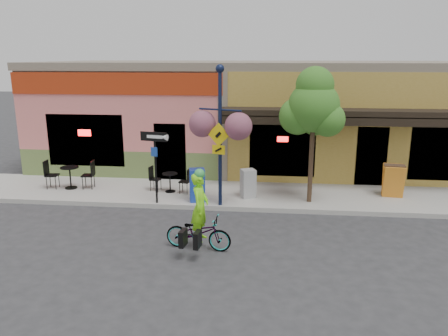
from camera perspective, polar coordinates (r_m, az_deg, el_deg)
name	(u,v)px	position (r m, az deg, el deg)	size (l,w,h in m)	color
ground	(244,217)	(13.29, 2.57, -6.46)	(90.00, 90.00, 0.00)	#2D2D30
sidewalk	(247,195)	(15.15, 3.04, -3.51)	(24.00, 3.00, 0.15)	#9E9B93
curb	(245,209)	(13.78, 2.71, -5.36)	(24.00, 0.12, 0.15)	#A8A59E
building	(254,112)	(20.07, 3.96, 7.27)	(18.20, 8.20, 4.50)	#DB716C
bicycle	(198,232)	(11.08, -3.37, -8.41)	(0.59, 1.69, 0.89)	maroon
cyclist_rider	(200,217)	(10.91, -3.14, -6.36)	(0.63, 0.42, 1.74)	#83F319
lamp_post	(220,137)	(13.35, -0.52, 4.06)	(1.39, 0.56, 4.37)	#121B39
one_way_sign	(156,168)	(13.95, -8.92, 0.02)	(0.89, 0.19, 2.31)	black
cafe_set_left	(70,174)	(16.41, -19.47, -0.80)	(1.70, 0.85, 1.02)	black
cafe_set_right	(170,180)	(15.22, -7.07, -1.52)	(1.45, 0.72, 0.87)	black
newspaper_box_blue	(197,185)	(14.15, -3.52, -2.24)	(0.48, 0.43, 1.07)	#1B3AA6
newspaper_box_grey	(248,183)	(14.54, 3.16, -2.02)	(0.44, 0.40, 0.95)	#9F9F9F
street_tree	(312,135)	(13.96, 11.47, 4.19)	(1.70, 1.70, 4.35)	#3D7A26
sandwich_board	(394,182)	(15.41, 21.33, -1.77)	(0.66, 0.49, 1.10)	orange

